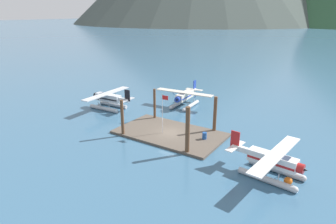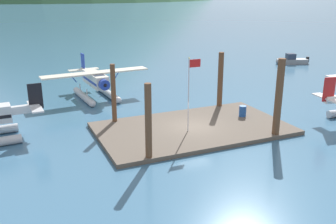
% 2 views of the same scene
% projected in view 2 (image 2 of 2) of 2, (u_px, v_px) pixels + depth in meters
% --- Properties ---
extents(ground_plane, '(1200.00, 1200.00, 0.00)m').
position_uv_depth(ground_plane, '(193.00, 130.00, 28.94)').
color(ground_plane, '#38607F').
extents(dock_platform, '(14.34, 8.30, 0.30)m').
position_uv_depth(dock_platform, '(193.00, 128.00, 28.90)').
color(dock_platform, brown).
rests_on(dock_platform, ground).
extents(piling_near_left, '(0.42, 0.42, 5.01)m').
position_uv_depth(piling_near_left, '(148.00, 124.00, 22.93)').
color(piling_near_left, brown).
rests_on(piling_near_left, ground).
extents(piling_near_right, '(0.52, 0.52, 5.77)m').
position_uv_depth(piling_near_right, '(278.00, 99.00, 26.64)').
color(piling_near_right, brown).
rests_on(piling_near_right, ground).
extents(piling_far_left, '(0.38, 0.38, 4.87)m').
position_uv_depth(piling_far_left, '(114.00, 95.00, 29.38)').
color(piling_far_left, brown).
rests_on(piling_far_left, ground).
extents(piling_far_right, '(0.47, 0.47, 5.10)m').
position_uv_depth(piling_far_right, '(220.00, 81.00, 33.42)').
color(piling_far_right, brown).
rests_on(piling_far_right, ground).
extents(flagpole, '(0.95, 0.10, 5.46)m').
position_uv_depth(flagpole, '(190.00, 86.00, 26.96)').
color(flagpole, silver).
rests_on(flagpole, dock_platform).
extents(fuel_drum, '(0.62, 0.62, 0.88)m').
position_uv_depth(fuel_drum, '(243.00, 111.00, 31.10)').
color(fuel_drum, '#1E4C99').
rests_on(fuel_drum, dock_platform).
extents(seaplane_cream_bow_left, '(10.48, 7.97, 3.84)m').
position_uv_depth(seaplane_cream_bow_left, '(96.00, 83.00, 37.06)').
color(seaplane_cream_bow_left, '#B7BABF').
rests_on(seaplane_cream_bow_left, ground).
extents(boat_grey_open_east, '(4.72, 2.73, 1.50)m').
position_uv_depth(boat_grey_open_east, '(291.00, 61.00, 54.82)').
color(boat_grey_open_east, gray).
rests_on(boat_grey_open_east, ground).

